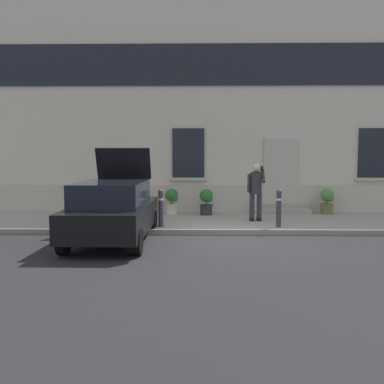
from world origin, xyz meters
TOP-DOWN VIEW (x-y plane):
  - ground_plane at (0.00, 0.00)m, footprint 80.00×80.00m
  - sidewalk at (0.00, 2.80)m, footprint 24.00×3.60m
  - curb_edge at (0.00, 0.94)m, footprint 24.00×0.12m
  - building_facade at (0.01, 5.29)m, footprint 24.00×1.52m
  - entrance_stoop at (2.28, 4.33)m, footprint 1.91×0.64m
  - hatchback_car_black at (-2.64, -0.13)m, footprint 1.83×4.09m
  - bollard_near_person at (1.66, 1.35)m, footprint 0.15×0.15m
  - bollard_far_left at (-1.60, 1.35)m, footprint 0.15×0.15m
  - person_on_phone at (1.16, 2.40)m, footprint 0.51×0.51m
  - planter_terracotta at (-4.07, 4.08)m, footprint 0.44×0.44m
  - planter_cream at (-1.46, 4.00)m, footprint 0.44×0.44m
  - planter_charcoal at (-0.30, 3.80)m, footprint 0.44×0.44m
  - planter_olive at (3.77, 4.10)m, footprint 0.44×0.44m

SIDE VIEW (x-z plane):
  - ground_plane at x=0.00m, z-range 0.00..0.00m
  - sidewalk at x=0.00m, z-range 0.00..0.15m
  - curb_edge at x=0.00m, z-range 0.00..0.15m
  - entrance_stoop at x=2.28m, z-range 0.12..0.44m
  - planter_terracotta at x=-4.07m, z-range 0.18..1.04m
  - planter_cream at x=-1.46m, z-range 0.18..1.04m
  - planter_charcoal at x=-0.30m, z-range 0.18..1.04m
  - planter_olive at x=3.77m, z-range 0.18..1.04m
  - bollard_near_person at x=1.66m, z-range 0.19..1.24m
  - bollard_far_left at x=-1.60m, z-range 0.19..1.24m
  - hatchback_car_black at x=-2.64m, z-range -0.37..1.97m
  - person_on_phone at x=1.16m, z-range 0.28..2.02m
  - building_facade at x=0.01m, z-range -0.02..7.48m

